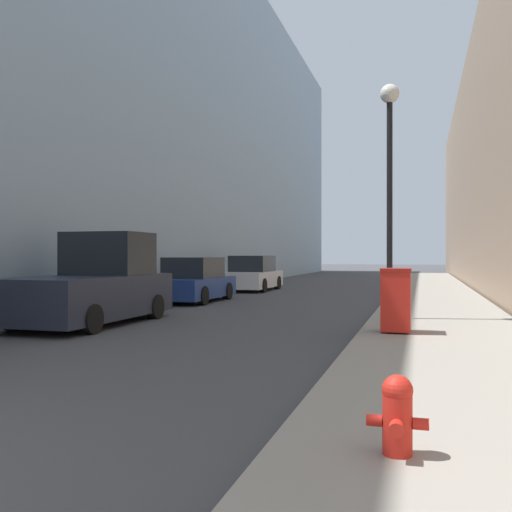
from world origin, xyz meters
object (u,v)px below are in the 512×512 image
object	(u,v)px
lamppost	(390,166)
pickup_truck	(95,286)
parked_sedan_near	(194,282)
fire_hydrant	(397,413)
parked_sedan_far	(252,275)
trash_bin	(396,299)

from	to	relation	value
lamppost	pickup_truck	bearing A→B (deg)	-166.05
parked_sedan_near	lamppost	bearing A→B (deg)	-34.92
lamppost	parked_sedan_near	xyz separation A→B (m)	(-7.13, 4.98, -3.10)
fire_hydrant	parked_sedan_far	bearing A→B (deg)	109.37
pickup_truck	parked_sedan_far	xyz separation A→B (m)	(0.05, 13.46, -0.16)
pickup_truck	trash_bin	bearing A→B (deg)	-6.00
fire_hydrant	lamppost	size ratio (longest dim) A/B	0.11
parked_sedan_near	fire_hydrant	bearing A→B (deg)	-62.17
pickup_truck	parked_sedan_near	distance (m)	6.72
fire_hydrant	trash_bin	xyz separation A→B (m)	(-0.31, 7.10, 0.33)
pickup_truck	parked_sedan_far	bearing A→B (deg)	89.79
parked_sedan_far	parked_sedan_near	bearing A→B (deg)	-91.67
trash_bin	parked_sedan_far	distance (m)	15.94
parked_sedan_near	parked_sedan_far	bearing A→B (deg)	88.33
lamppost	parked_sedan_near	world-z (taller)	lamppost
lamppost	parked_sedan_near	bearing A→B (deg)	145.08
pickup_truck	parked_sedan_far	size ratio (longest dim) A/B	1.09
trash_bin	parked_sedan_near	distance (m)	10.51
fire_hydrant	trash_bin	bearing A→B (deg)	92.47
fire_hydrant	parked_sedan_far	distance (m)	22.60
pickup_truck	parked_sedan_near	bearing A→B (deg)	91.26
lamppost	pickup_truck	distance (m)	7.76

